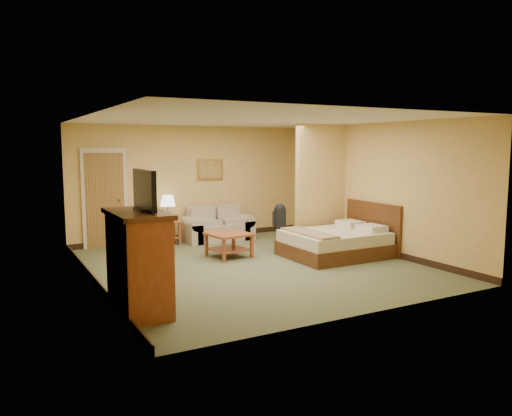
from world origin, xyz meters
TOP-DOWN VIEW (x-y plane):
  - floor at (0.00, 0.00)m, footprint 6.00×6.00m
  - ceiling at (0.00, 0.00)m, footprint 6.00×6.00m
  - back_wall at (0.00, 3.00)m, footprint 5.50×0.02m
  - left_wall at (-2.75, 0.00)m, footprint 0.02×6.00m
  - right_wall at (2.75, 0.00)m, footprint 0.02×6.00m
  - partition at (2.15, 0.93)m, footprint 1.20×0.15m
  - door at (-1.95, 2.96)m, footprint 0.94×0.16m
  - baseboard at (0.00, 2.99)m, footprint 5.50×0.02m
  - loveseat at (0.47, 2.57)m, footprint 1.56×0.73m
  - side_table at (-0.68, 2.65)m, footprint 0.47×0.47m
  - table_lamp at (-0.68, 2.65)m, footprint 0.34×0.34m
  - coffee_table at (-0.08, 0.83)m, footprint 0.83×0.83m
  - wall_picture at (0.47, 2.97)m, footprint 0.64×0.04m
  - dresser at (-2.48, -1.53)m, footprint 0.65×1.23m
  - tv at (-2.38, -1.53)m, footprint 0.22×0.86m
  - bed at (1.82, -0.10)m, footprint 1.91×1.57m
  - backpack at (1.02, 0.74)m, footprint 0.28×0.34m

SIDE VIEW (x-z plane):
  - floor at x=0.00m, z-range 0.00..0.00m
  - baseboard at x=0.00m, z-range 0.00..0.12m
  - loveseat at x=0.47m, z-range -0.14..0.65m
  - bed at x=1.82m, z-range -0.23..0.78m
  - coffee_table at x=-0.08m, z-range 0.10..0.58m
  - side_table at x=-0.68m, z-range 0.08..0.60m
  - dresser at x=-2.48m, z-range 0.01..1.32m
  - backpack at x=1.02m, z-range 0.51..1.01m
  - table_lamp at x=-0.68m, z-range 0.67..1.22m
  - door at x=-1.95m, z-range -0.02..2.08m
  - back_wall at x=0.00m, z-range 0.00..2.60m
  - left_wall at x=-2.75m, z-range 0.00..2.60m
  - right_wall at x=2.75m, z-range 0.00..2.60m
  - partition at x=2.15m, z-range 0.00..2.60m
  - tv at x=-2.38m, z-range 1.30..1.82m
  - wall_picture at x=0.47m, z-range 1.35..1.85m
  - ceiling at x=0.00m, z-range 2.60..2.60m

